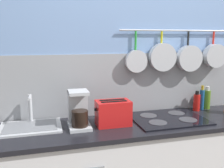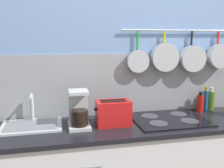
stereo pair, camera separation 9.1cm
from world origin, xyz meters
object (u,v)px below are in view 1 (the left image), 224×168
(coffee_maker, at_px, (79,112))
(toaster, at_px, (113,113))
(bottle_olive_oil, at_px, (197,102))
(bottle_vinegar, at_px, (202,99))
(bottle_cooking_wine, at_px, (207,99))

(coffee_maker, bearing_deg, toaster, -7.04)
(bottle_olive_oil, distance_m, bottle_vinegar, 0.07)
(coffee_maker, relative_size, toaster, 1.01)
(bottle_olive_oil, height_order, bottle_cooking_wine, bottle_cooking_wine)
(toaster, distance_m, bottle_cooking_wine, 1.02)
(bottle_olive_oil, bearing_deg, bottle_vinegar, 13.66)
(bottle_olive_oil, bearing_deg, bottle_cooking_wine, 14.81)
(coffee_maker, bearing_deg, bottle_vinegar, 7.72)
(toaster, relative_size, bottle_cooking_wine, 1.29)
(coffee_maker, height_order, bottle_cooking_wine, coffee_maker)
(bottle_olive_oil, xyz_separation_m, bottle_cooking_wine, (0.13, 0.04, 0.01))
(coffee_maker, xyz_separation_m, bottle_vinegar, (1.20, 0.16, -0.02))
(bottle_cooking_wine, bearing_deg, toaster, -167.89)
(bottle_vinegar, bearing_deg, bottle_olive_oil, -166.34)
(bottle_olive_oil, distance_m, bottle_cooking_wine, 0.14)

